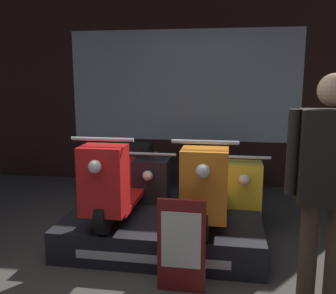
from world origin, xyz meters
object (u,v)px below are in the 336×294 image
(scooter_display_right, at_px, (208,180))
(scooter_backrow_0, at_px, (162,182))
(scooter_backrow_1, at_px, (241,186))
(price_sign_board, at_px, (181,246))
(scooter_display_left, at_px, (124,177))
(person_right_browsing, at_px, (328,178))

(scooter_display_right, distance_m, scooter_backrow_0, 1.17)
(scooter_backrow_1, xyz_separation_m, price_sign_board, (-0.51, -1.89, 0.04))
(scooter_display_left, distance_m, price_sign_board, 1.24)
(scooter_display_left, height_order, price_sign_board, scooter_display_left)
(scooter_display_right, distance_m, price_sign_board, 1.01)
(scooter_display_left, bearing_deg, price_sign_board, -52.93)
(scooter_display_left, relative_size, scooter_backrow_1, 1.00)
(scooter_display_right, bearing_deg, scooter_backrow_0, 124.81)
(scooter_backrow_0, bearing_deg, scooter_backrow_1, 0.00)
(scooter_display_left, bearing_deg, scooter_backrow_1, 36.85)
(scooter_backrow_1, bearing_deg, person_right_browsing, -75.50)
(scooter_backrow_0, distance_m, price_sign_board, 1.95)
(scooter_backrow_0, bearing_deg, scooter_display_right, -55.19)
(scooter_display_left, relative_size, price_sign_board, 2.35)
(scooter_display_left, height_order, scooter_backrow_0, scooter_display_left)
(scooter_backrow_1, relative_size, price_sign_board, 2.35)
(scooter_display_right, distance_m, scooter_backrow_1, 1.04)
(scooter_backrow_0, xyz_separation_m, price_sign_board, (0.49, -1.89, 0.04))
(scooter_display_right, distance_m, person_right_browsing, 1.41)
(scooter_display_left, distance_m, scooter_backrow_1, 1.58)
(person_right_browsing, bearing_deg, scooter_backrow_0, 127.48)
(scooter_backrow_1, bearing_deg, scooter_backrow_0, 180.00)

